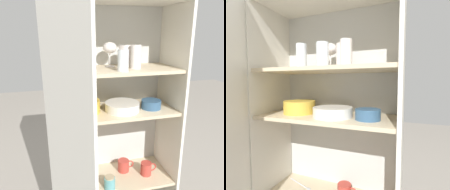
% 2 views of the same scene
% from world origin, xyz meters
% --- Properties ---
extents(cupboard_back_panel, '(0.81, 0.02, 1.46)m').
position_xyz_m(cupboard_back_panel, '(0.00, 0.35, 0.73)').
color(cupboard_back_panel, silver).
rests_on(cupboard_back_panel, ground_plane).
extents(cupboard_side_left, '(0.02, 0.38, 1.46)m').
position_xyz_m(cupboard_side_left, '(-0.40, 0.17, 0.73)').
color(cupboard_side_left, silver).
rests_on(cupboard_side_left, ground_plane).
extents(cupboard_side_right, '(0.02, 0.38, 1.46)m').
position_xyz_m(cupboard_side_right, '(0.40, 0.17, 0.73)').
color(cupboard_side_right, silver).
rests_on(cupboard_side_right, ground_plane).
extents(cupboard_top_panel, '(0.81, 0.38, 0.02)m').
position_xyz_m(cupboard_top_panel, '(0.00, 0.17, 1.47)').
color(cupboard_top_panel, silver).
rests_on(cupboard_top_panel, cupboard_side_left).
extents(shelf_board_lower, '(0.78, 0.35, 0.02)m').
position_xyz_m(shelf_board_lower, '(0.00, 0.17, 0.30)').
color(shelf_board_lower, beige).
extents(shelf_board_middle, '(0.78, 0.35, 0.02)m').
position_xyz_m(shelf_board_middle, '(0.00, 0.17, 0.81)').
color(shelf_board_middle, beige).
extents(shelf_board_upper, '(0.78, 0.35, 0.02)m').
position_xyz_m(shelf_board_upper, '(0.00, 0.17, 1.07)').
color(shelf_board_upper, beige).
extents(cupboard_door, '(0.20, 0.37, 1.46)m').
position_xyz_m(cupboard_door, '(-0.31, -0.20, 0.73)').
color(cupboard_door, silver).
rests_on(cupboard_door, ground_plane).
extents(tumbler_glass_0, '(0.06, 0.06, 0.14)m').
position_xyz_m(tumbler_glass_0, '(-0.15, 0.15, 1.16)').
color(tumbler_glass_0, white).
rests_on(tumbler_glass_0, shelf_board_upper).
extents(tumbler_glass_1, '(0.06, 0.06, 0.12)m').
position_xyz_m(tumbler_glass_1, '(0.02, 0.07, 1.14)').
color(tumbler_glass_1, white).
rests_on(tumbler_glass_1, shelf_board_upper).
extents(tumbler_glass_2, '(0.06, 0.06, 0.14)m').
position_xyz_m(tumbler_glass_2, '(0.12, 0.14, 1.16)').
color(tumbler_glass_2, silver).
rests_on(tumbler_glass_2, shelf_board_upper).
extents(tumbler_glass_3, '(0.08, 0.08, 0.14)m').
position_xyz_m(tumbler_glass_3, '(0.08, 0.20, 1.15)').
color(tumbler_glass_3, silver).
rests_on(tumbler_glass_3, shelf_board_upper).
extents(wine_glass_0, '(0.09, 0.09, 0.15)m').
position_xyz_m(wine_glass_0, '(-0.01, 0.24, 1.20)').
color(wine_glass_0, silver).
rests_on(wine_glass_0, shelf_board_upper).
extents(plate_stack_white, '(0.22, 0.22, 0.05)m').
position_xyz_m(plate_stack_white, '(0.05, 0.14, 0.84)').
color(plate_stack_white, silver).
rests_on(plate_stack_white, shelf_board_middle).
extents(mixing_bowl_large, '(0.19, 0.19, 0.08)m').
position_xyz_m(mixing_bowl_large, '(-0.19, 0.17, 0.86)').
color(mixing_bowl_large, gold).
rests_on(mixing_bowl_large, shelf_board_middle).
extents(serving_bowl_small, '(0.13, 0.13, 0.06)m').
position_xyz_m(serving_bowl_small, '(0.24, 0.14, 0.85)').
color(serving_bowl_small, '#33567A').
rests_on(serving_bowl_small, shelf_board_middle).
extents(coffee_mug_primary, '(0.12, 0.08, 0.09)m').
position_xyz_m(coffee_mug_primary, '(0.09, 0.22, 0.36)').
color(coffee_mug_primary, '#BC3D33').
rests_on(coffee_mug_primary, shelf_board_lower).
extents(coffee_mug_extra_1, '(0.12, 0.08, 0.09)m').
position_xyz_m(coffee_mug_extra_1, '(0.23, 0.14, 0.36)').
color(coffee_mug_extra_1, '#BC3D33').
rests_on(coffee_mug_extra_1, shelf_board_lower).
extents(storage_jar, '(0.07, 0.07, 0.09)m').
position_xyz_m(storage_jar, '(-0.06, 0.06, 0.36)').
color(storage_jar, '#5BA3A8').
rests_on(storage_jar, shelf_board_lower).
extents(serving_spoon, '(0.21, 0.08, 0.01)m').
position_xyz_m(serving_spoon, '(-0.22, 0.23, 0.32)').
color(serving_spoon, silver).
rests_on(serving_spoon, shelf_board_lower).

